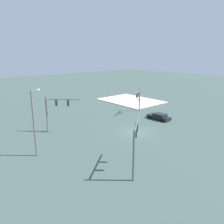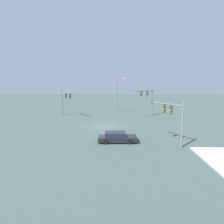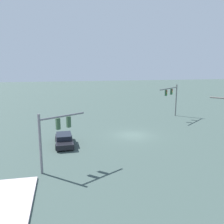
{
  "view_description": "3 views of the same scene",
  "coord_description": "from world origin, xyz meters",
  "px_view_note": "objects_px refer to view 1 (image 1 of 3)",
  "views": [
    {
      "loc": [
        -23.89,
        25.62,
        12.72
      ],
      "look_at": [
        2.51,
        2.95,
        3.4
      ],
      "focal_mm": 36.28,
      "sensor_mm": 36.0,
      "label": 1
    },
    {
      "loc": [
        1.8,
        -30.88,
        6.92
      ],
      "look_at": [
        1.22,
        2.01,
        2.05
      ],
      "focal_mm": 30.98,
      "sensor_mm": 36.0,
      "label": 2
    },
    {
      "loc": [
        28.46,
        -8.66,
        8.97
      ],
      "look_at": [
        -0.18,
        -2.67,
        3.09
      ],
      "focal_mm": 38.79,
      "sensor_mm": 36.0,
      "label": 3
    }
  ],
  "objects_px": {
    "traffic_signal_cross_street": "(138,97)",
    "fire_hydrant_on_curb": "(139,100)",
    "traffic_signal_near_corner": "(135,139)",
    "streetlamp_curved_arm": "(34,118)",
    "traffic_signal_opposite_side": "(55,107)",
    "sedan_car_approaching": "(159,117)"
  },
  "relations": [
    {
      "from": "traffic_signal_cross_street",
      "to": "fire_hydrant_on_curb",
      "type": "height_order",
      "value": "traffic_signal_cross_street"
    },
    {
      "from": "traffic_signal_near_corner",
      "to": "streetlamp_curved_arm",
      "type": "height_order",
      "value": "streetlamp_curved_arm"
    },
    {
      "from": "traffic_signal_cross_street",
      "to": "streetlamp_curved_arm",
      "type": "distance_m",
      "value": 25.8
    },
    {
      "from": "traffic_signal_near_corner",
      "to": "traffic_signal_cross_street",
      "type": "bearing_deg",
      "value": 2.86
    },
    {
      "from": "traffic_signal_near_corner",
      "to": "streetlamp_curved_arm",
      "type": "xyz_separation_m",
      "value": [
        11.05,
        6.23,
        0.98
      ]
    },
    {
      "from": "traffic_signal_opposite_side",
      "to": "sedan_car_approaching",
      "type": "bearing_deg",
      "value": 26.83
    },
    {
      "from": "traffic_signal_cross_street",
      "to": "fire_hydrant_on_curb",
      "type": "xyz_separation_m",
      "value": [
        7.32,
        -8.17,
        -2.95
      ]
    },
    {
      "from": "sedan_car_approaching",
      "to": "fire_hydrant_on_curb",
      "type": "distance_m",
      "value": 16.38
    },
    {
      "from": "traffic_signal_cross_street",
      "to": "sedan_car_approaching",
      "type": "bearing_deg",
      "value": 51.46
    },
    {
      "from": "traffic_signal_near_corner",
      "to": "traffic_signal_opposite_side",
      "type": "height_order",
      "value": "traffic_signal_opposite_side"
    },
    {
      "from": "streetlamp_curved_arm",
      "to": "fire_hydrant_on_curb",
      "type": "bearing_deg",
      "value": -23.71
    },
    {
      "from": "streetlamp_curved_arm",
      "to": "sedan_car_approaching",
      "type": "relative_size",
      "value": 1.8
    },
    {
      "from": "traffic_signal_opposite_side",
      "to": "fire_hydrant_on_curb",
      "type": "relative_size",
      "value": 8.35
    },
    {
      "from": "fire_hydrant_on_curb",
      "to": "sedan_car_approaching",
      "type": "bearing_deg",
      "value": 146.48
    },
    {
      "from": "streetlamp_curved_arm",
      "to": "fire_hydrant_on_curb",
      "type": "distance_m",
      "value": 36.05
    },
    {
      "from": "streetlamp_curved_arm",
      "to": "traffic_signal_cross_street",
      "type": "bearing_deg",
      "value": -32.1
    },
    {
      "from": "traffic_signal_opposite_side",
      "to": "fire_hydrant_on_curb",
      "type": "bearing_deg",
      "value": 61.19
    },
    {
      "from": "traffic_signal_near_corner",
      "to": "traffic_signal_cross_street",
      "type": "relative_size",
      "value": 1.08
    },
    {
      "from": "traffic_signal_opposite_side",
      "to": "fire_hydrant_on_curb",
      "type": "height_order",
      "value": "traffic_signal_opposite_side"
    },
    {
      "from": "streetlamp_curved_arm",
      "to": "sedan_car_approaching",
      "type": "height_order",
      "value": "streetlamp_curved_arm"
    },
    {
      "from": "traffic_signal_opposite_side",
      "to": "sedan_car_approaching",
      "type": "relative_size",
      "value": 1.29
    },
    {
      "from": "streetlamp_curved_arm",
      "to": "traffic_signal_opposite_side",
      "type": "bearing_deg",
      "value": 1.24
    }
  ]
}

